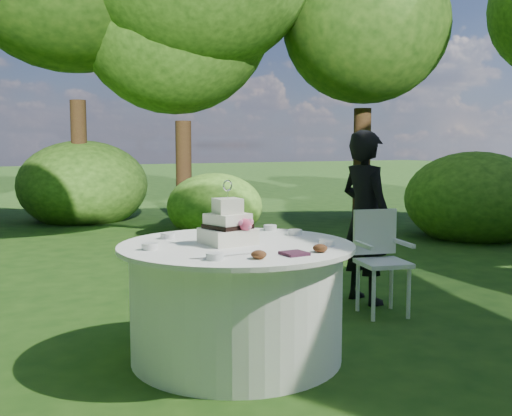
{
  "coord_description": "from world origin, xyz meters",
  "views": [
    {
      "loc": [
        -1.83,
        -3.45,
        1.42
      ],
      "look_at": [
        0.15,
        0.0,
        1.0
      ],
      "focal_mm": 42.0,
      "sensor_mm": 36.0,
      "label": 1
    }
  ],
  "objects_px": {
    "guest": "(365,217)",
    "cake": "(228,227)",
    "table": "(237,300)",
    "chair": "(380,253)",
    "napkins": "(294,253)"
  },
  "relations": [
    {
      "from": "cake",
      "to": "napkins",
      "type": "bearing_deg",
      "value": -74.56
    },
    {
      "from": "chair",
      "to": "cake",
      "type": "bearing_deg",
      "value": -168.79
    },
    {
      "from": "napkins",
      "to": "cake",
      "type": "distance_m",
      "value": 0.59
    },
    {
      "from": "chair",
      "to": "guest",
      "type": "bearing_deg",
      "value": 69.26
    },
    {
      "from": "table",
      "to": "chair",
      "type": "bearing_deg",
      "value": 12.55
    },
    {
      "from": "napkins",
      "to": "table",
      "type": "xyz_separation_m",
      "value": [
        -0.11,
        0.53,
        -0.39
      ]
    },
    {
      "from": "table",
      "to": "chair",
      "type": "relative_size",
      "value": 1.79
    },
    {
      "from": "guest",
      "to": "table",
      "type": "height_order",
      "value": "guest"
    },
    {
      "from": "guest",
      "to": "chair",
      "type": "xyz_separation_m",
      "value": [
        -0.13,
        -0.34,
        -0.26
      ]
    },
    {
      "from": "guest",
      "to": "cake",
      "type": "bearing_deg",
      "value": 109.17
    },
    {
      "from": "cake",
      "to": "chair",
      "type": "relative_size",
      "value": 0.49
    },
    {
      "from": "guest",
      "to": "napkins",
      "type": "bearing_deg",
      "value": 125.95
    },
    {
      "from": "table",
      "to": "cake",
      "type": "relative_size",
      "value": 3.68
    },
    {
      "from": "guest",
      "to": "cake",
      "type": "height_order",
      "value": "guest"
    },
    {
      "from": "cake",
      "to": "chair",
      "type": "xyz_separation_m",
      "value": [
        1.6,
        0.32,
        -0.37
      ]
    }
  ]
}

